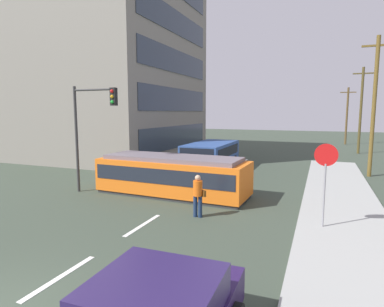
# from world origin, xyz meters

# --- Properties ---
(ground_plane) EXTENTS (120.00, 120.00, 0.00)m
(ground_plane) POSITION_xyz_m (0.00, 10.00, 0.00)
(ground_plane) COLOR #384336
(sidewalk_curb_right) EXTENTS (3.20, 36.00, 0.14)m
(sidewalk_curb_right) POSITION_xyz_m (6.80, 6.00, 0.07)
(sidewalk_curb_right) COLOR #9C9E9A
(sidewalk_curb_right) RESTS_ON ground
(lane_stripe_1) EXTENTS (0.16, 2.40, 0.01)m
(lane_stripe_1) POSITION_xyz_m (0.00, 2.00, 0.01)
(lane_stripe_1) COLOR silver
(lane_stripe_1) RESTS_ON ground
(lane_stripe_2) EXTENTS (0.16, 2.40, 0.01)m
(lane_stripe_2) POSITION_xyz_m (0.00, 6.00, 0.01)
(lane_stripe_2) COLOR silver
(lane_stripe_2) RESTS_ON ground
(lane_stripe_3) EXTENTS (0.16, 2.40, 0.01)m
(lane_stripe_3) POSITION_xyz_m (0.00, 16.37, 0.01)
(lane_stripe_3) COLOR silver
(lane_stripe_3) RESTS_ON ground
(lane_stripe_4) EXTENTS (0.16, 2.40, 0.01)m
(lane_stripe_4) POSITION_xyz_m (0.00, 22.37, 0.01)
(lane_stripe_4) COLOR silver
(lane_stripe_4) RESTS_ON ground
(corner_building) EXTENTS (14.85, 15.10, 16.00)m
(corner_building) POSITION_xyz_m (-13.27, 21.87, 8.00)
(corner_building) COLOR gray
(corner_building) RESTS_ON ground
(streetcar_tram) EXTENTS (7.59, 2.82, 1.93)m
(streetcar_tram) POSITION_xyz_m (-0.88, 10.37, 1.00)
(streetcar_tram) COLOR orange
(streetcar_tram) RESTS_ON ground
(city_bus) EXTENTS (2.56, 5.82, 1.94)m
(city_bus) POSITION_xyz_m (-1.21, 17.38, 1.11)
(city_bus) COLOR #2C4A8A
(city_bus) RESTS_ON ground
(pedestrian_crossing) EXTENTS (0.51, 0.36, 1.67)m
(pedestrian_crossing) POSITION_xyz_m (1.53, 7.60, 0.94)
(pedestrian_crossing) COLOR #182947
(pedestrian_crossing) RESTS_ON ground
(stop_sign) EXTENTS (0.76, 0.07, 2.88)m
(stop_sign) POSITION_xyz_m (6.04, 7.88, 2.19)
(stop_sign) COLOR gray
(stop_sign) RESTS_ON sidewalk_curb_right
(traffic_light_mast) EXTENTS (2.53, 0.33, 5.34)m
(traffic_light_mast) POSITION_xyz_m (-4.70, 9.13, 3.70)
(traffic_light_mast) COLOR #333333
(traffic_light_mast) RESTS_ON ground
(utility_pole_mid) EXTENTS (1.80, 0.24, 8.67)m
(utility_pole_mid) POSITION_xyz_m (8.80, 19.15, 4.52)
(utility_pole_mid) COLOR brown
(utility_pole_mid) RESTS_ON ground
(utility_pole_far) EXTENTS (1.80, 0.24, 8.33)m
(utility_pole_far) POSITION_xyz_m (9.30, 31.60, 4.35)
(utility_pole_far) COLOR #4F4320
(utility_pole_far) RESTS_ON ground
(utility_pole_distant) EXTENTS (1.80, 0.24, 7.08)m
(utility_pole_distant) POSITION_xyz_m (8.70, 41.09, 3.72)
(utility_pole_distant) COLOR brown
(utility_pole_distant) RESTS_ON ground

